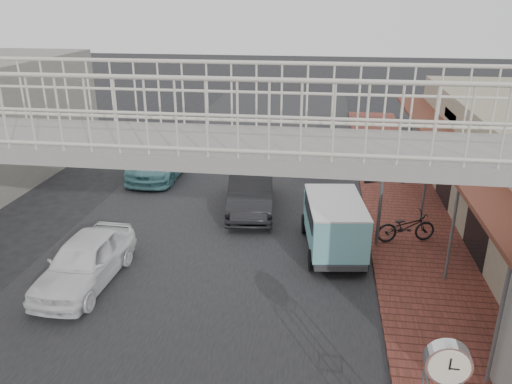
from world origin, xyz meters
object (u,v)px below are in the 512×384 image
(motorcycle_far, at_px, (365,157))
(street_clock, at_px, (446,370))
(motorcycle_near, at_px, (406,227))
(white_hatchback, at_px, (85,261))
(angkot_far, at_px, (162,159))
(angkot_curb, at_px, (316,148))
(arrow_sign, at_px, (407,165))
(angkot_van, at_px, (334,218))
(dark_sedan, at_px, (251,190))

(motorcycle_far, distance_m, street_clock, 16.38)
(motorcycle_near, relative_size, motorcycle_far, 1.21)
(white_hatchback, bearing_deg, angkot_far, 96.78)
(white_hatchback, bearing_deg, motorcycle_near, 23.91)
(motorcycle_near, bearing_deg, motorcycle_far, -8.98)
(angkot_curb, relative_size, arrow_sign, 1.37)
(angkot_curb, xyz_separation_m, street_clock, (2.27, -17.47, 1.75))
(white_hatchback, xyz_separation_m, motorcycle_far, (8.21, 11.14, -0.10))
(white_hatchback, height_order, motorcycle_far, white_hatchback)
(angkot_van, distance_m, arrow_sign, 2.73)
(white_hatchback, distance_m, angkot_curb, 13.69)
(street_clock, relative_size, arrow_sign, 0.85)
(street_clock, bearing_deg, angkot_far, 123.64)
(angkot_curb, bearing_deg, angkot_far, 23.17)
(angkot_van, height_order, arrow_sign, arrow_sign)
(arrow_sign, bearing_deg, angkot_curb, 83.59)
(angkot_curb, bearing_deg, angkot_van, 92.79)
(motorcycle_near, bearing_deg, angkot_far, 45.28)
(dark_sedan, relative_size, motorcycle_near, 2.39)
(angkot_far, bearing_deg, dark_sedan, -35.03)
(dark_sedan, bearing_deg, white_hatchback, -129.38)
(angkot_far, height_order, arrow_sign, arrow_sign)
(angkot_van, bearing_deg, white_hatchback, -164.99)
(angkot_far, bearing_deg, arrow_sign, -28.20)
(angkot_far, distance_m, arrow_sign, 11.32)
(dark_sedan, distance_m, motorcycle_near, 5.71)
(angkot_van, distance_m, motorcycle_near, 2.52)
(angkot_curb, height_order, motorcycle_near, angkot_curb)
(dark_sedan, height_order, angkot_van, angkot_van)
(angkot_van, relative_size, motorcycle_far, 2.41)
(angkot_curb, height_order, street_clock, street_clock)
(motorcycle_near, bearing_deg, angkot_curb, 4.34)
(dark_sedan, bearing_deg, angkot_curb, 64.94)
(angkot_curb, bearing_deg, motorcycle_near, 107.69)
(motorcycle_near, bearing_deg, white_hatchback, 96.73)
(angkot_far, relative_size, angkot_van, 1.30)
(dark_sedan, xyz_separation_m, arrow_sign, (5.10, -2.22, 1.92))
(white_hatchback, relative_size, motorcycle_near, 2.09)
(motorcycle_near, height_order, arrow_sign, arrow_sign)
(angkot_far, xyz_separation_m, arrow_sign, (9.61, -5.64, 1.96))
(dark_sedan, height_order, angkot_far, dark_sedan)
(angkot_curb, bearing_deg, street_clock, 95.53)
(motorcycle_far, bearing_deg, angkot_far, 92.43)
(white_hatchback, relative_size, angkot_curb, 0.91)
(angkot_van, bearing_deg, angkot_far, 132.02)
(angkot_curb, bearing_deg, dark_sedan, 69.51)
(motorcycle_far, height_order, arrow_sign, arrow_sign)
(dark_sedan, xyz_separation_m, street_clock, (4.48, -10.91, 1.61))
(street_clock, xyz_separation_m, arrow_sign, (0.62, 8.69, 0.32))
(dark_sedan, height_order, street_clock, street_clock)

